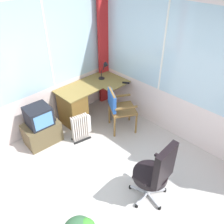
# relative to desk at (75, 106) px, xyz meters

# --- Properties ---
(ground) EXTENTS (5.07, 5.60, 0.06)m
(ground) POSITION_rel_desk_xyz_m (-0.89, -1.96, -0.44)
(ground) COLOR #BDB6B2
(north_window_panel) EXTENTS (4.07, 0.07, 2.63)m
(north_window_panel) POSITION_rel_desk_xyz_m (-0.89, 0.36, 0.90)
(north_window_panel) COLOR silver
(north_window_panel) RESTS_ON ground
(east_window_panel) EXTENTS (0.07, 4.60, 2.63)m
(east_window_panel) POSITION_rel_desk_xyz_m (1.17, -1.96, 0.90)
(east_window_panel) COLOR silver
(east_window_panel) RESTS_ON ground
(curtain_corner) EXTENTS (0.26, 0.09, 2.53)m
(curtain_corner) POSITION_rel_desk_xyz_m (1.04, 0.23, 0.85)
(curtain_corner) COLOR red
(curtain_corner) RESTS_ON ground
(desk) EXTENTS (1.43, 0.82, 0.75)m
(desk) POSITION_rel_desk_xyz_m (0.00, 0.00, 0.00)
(desk) COLOR olive
(desk) RESTS_ON ground
(desk_lamp) EXTENTS (0.22, 0.19, 0.37)m
(desk_lamp) POSITION_rel_desk_xyz_m (0.84, -0.04, 0.59)
(desk_lamp) COLOR black
(desk_lamp) RESTS_ON desk
(tv_remote) EXTENTS (0.12, 0.15, 0.02)m
(tv_remote) POSITION_rel_desk_xyz_m (0.98, -0.50, 0.36)
(tv_remote) COLOR black
(tv_remote) RESTS_ON desk
(wooden_armchair) EXTENTS (0.66, 0.66, 0.90)m
(wooden_armchair) POSITION_rel_desk_xyz_m (0.44, -0.77, 0.17)
(wooden_armchair) COLOR brown
(wooden_armchair) RESTS_ON ground
(office_chair) EXTENTS (0.60, 0.58, 1.06)m
(office_chair) POSITION_rel_desk_xyz_m (-0.36, -2.29, 0.17)
(office_chair) COLOR #B7B7BF
(office_chair) RESTS_ON ground
(tv_on_stand) EXTENTS (0.67, 0.49, 0.78)m
(tv_on_stand) POSITION_rel_desk_xyz_m (-0.84, -0.04, -0.06)
(tv_on_stand) COLOR brown
(tv_on_stand) RESTS_ON ground
(space_heater) EXTENTS (0.41, 0.24, 0.55)m
(space_heater) POSITION_rel_desk_xyz_m (-0.26, -0.51, -0.13)
(space_heater) COLOR silver
(space_heater) RESTS_ON ground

